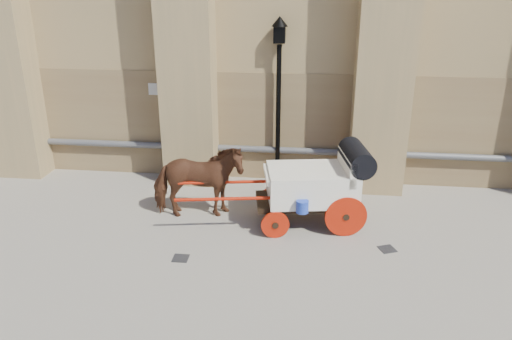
# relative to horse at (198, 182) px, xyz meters

# --- Properties ---
(ground) EXTENTS (90.00, 90.00, 0.00)m
(ground) POSITION_rel_horse_xyz_m (0.32, -1.39, -0.90)
(ground) COLOR gray
(ground) RESTS_ON ground
(horse) EXTENTS (2.27, 1.32, 1.80)m
(horse) POSITION_rel_horse_xyz_m (0.00, 0.00, 0.00)
(horse) COLOR brown
(horse) RESTS_ON ground
(carriage) EXTENTS (4.47, 1.88, 1.90)m
(carriage) POSITION_rel_horse_xyz_m (2.79, -0.00, 0.12)
(carriage) COLOR black
(carriage) RESTS_ON ground
(street_lamp) EXTENTS (0.42, 0.42, 4.46)m
(street_lamp) POSITION_rel_horse_xyz_m (1.69, 2.41, 1.48)
(street_lamp) COLOR black
(street_lamp) RESTS_ON ground
(drain_grate_near) EXTENTS (0.33, 0.33, 0.01)m
(drain_grate_near) POSITION_rel_horse_xyz_m (0.04, -1.91, -0.89)
(drain_grate_near) COLOR black
(drain_grate_near) RESTS_ON ground
(drain_grate_far) EXTENTS (0.42, 0.42, 0.01)m
(drain_grate_far) POSITION_rel_horse_xyz_m (4.29, -1.05, -0.89)
(drain_grate_far) COLOR black
(drain_grate_far) RESTS_ON ground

